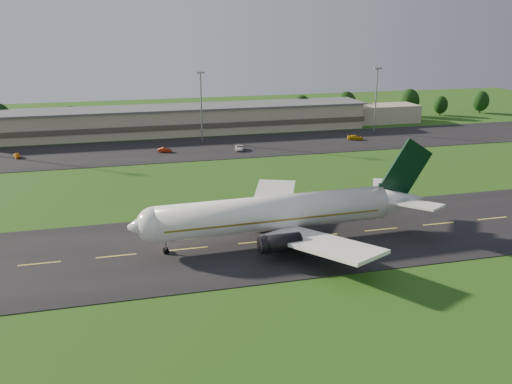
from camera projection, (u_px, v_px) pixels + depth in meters
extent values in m
plane|color=#214D13|center=(257.00, 242.00, 91.64)|extent=(360.00, 360.00, 0.00)
cube|color=black|center=(257.00, 242.00, 91.62)|extent=(220.00, 30.00, 0.10)
cube|color=black|center=(189.00, 149.00, 158.20)|extent=(260.00, 30.00, 0.10)
cylinder|color=white|center=(274.00, 213.00, 90.97)|extent=(38.18, 6.95, 5.60)
sphere|color=white|center=(155.00, 225.00, 85.65)|extent=(5.60, 5.60, 5.60)
cone|color=white|center=(141.00, 226.00, 85.09)|extent=(4.19, 5.51, 5.38)
cone|color=white|center=(399.00, 200.00, 97.28)|extent=(9.19, 5.80, 5.49)
cube|color=olive|center=(271.00, 215.00, 90.93)|extent=(35.18, 6.88, 0.28)
cube|color=black|center=(150.00, 222.00, 85.32)|extent=(2.11, 3.07, 0.65)
cube|color=white|center=(321.00, 244.00, 82.32)|extent=(14.62, 20.12, 2.20)
cube|color=white|center=(273.00, 200.00, 102.45)|extent=(13.59, 20.22, 2.20)
cube|color=white|center=(415.00, 204.00, 92.44)|extent=(7.72, 9.36, 0.91)
cube|color=white|center=(385.00, 187.00, 101.59)|extent=(7.32, 9.39, 0.91)
cube|color=black|center=(392.00, 191.00, 96.34)|extent=(5.02, 0.73, 3.00)
cube|color=black|center=(406.00, 169.00, 95.97)|extent=(9.44, 0.79, 10.55)
cylinder|color=black|center=(282.00, 243.00, 83.78)|extent=(5.69, 2.90, 2.70)
cylinder|color=black|center=(251.00, 210.00, 98.42)|extent=(5.69, 2.90, 2.70)
cube|color=tan|center=(178.00, 121.00, 179.25)|extent=(120.00, 15.00, 8.00)
cube|color=#4C4438|center=(178.00, 123.00, 179.49)|extent=(121.00, 15.40, 1.60)
cube|color=#595B60|center=(177.00, 107.00, 178.05)|extent=(122.00, 16.00, 0.50)
cube|color=tan|center=(377.00, 114.00, 198.72)|extent=(28.00, 11.00, 6.00)
cylinder|color=gray|center=(201.00, 108.00, 163.96)|extent=(0.44, 0.44, 20.00)
cube|color=gray|center=(200.00, 72.00, 161.04)|extent=(2.40, 1.20, 0.50)
cylinder|color=gray|center=(376.00, 101.00, 177.57)|extent=(0.44, 0.44, 20.00)
cube|color=gray|center=(378.00, 68.00, 174.65)|extent=(2.40, 1.20, 0.50)
cylinder|color=black|center=(0.00, 131.00, 175.75)|extent=(0.56, 0.56, 3.17)
cylinder|color=black|center=(72.00, 128.00, 181.95)|extent=(0.56, 0.56, 2.61)
ellipsoid|color=black|center=(71.00, 118.00, 181.03)|extent=(6.09, 6.09, 7.61)
cylinder|color=black|center=(301.00, 118.00, 199.12)|extent=(0.56, 0.56, 2.98)
ellipsoid|color=black|center=(301.00, 108.00, 198.07)|extent=(6.95, 6.95, 8.69)
cylinder|color=black|center=(346.00, 115.00, 205.67)|extent=(0.56, 0.56, 3.13)
ellipsoid|color=black|center=(346.00, 104.00, 204.57)|extent=(7.29, 7.29, 9.12)
cylinder|color=black|center=(408.00, 112.00, 211.74)|extent=(0.56, 0.56, 3.19)
ellipsoid|color=black|center=(409.00, 101.00, 210.61)|extent=(7.44, 7.44, 9.30)
cylinder|color=black|center=(440.00, 112.00, 213.91)|extent=(0.56, 0.56, 2.28)
ellipsoid|color=black|center=(441.00, 105.00, 213.10)|extent=(5.32, 5.32, 6.66)
cylinder|color=black|center=(480.00, 110.00, 219.16)|extent=(0.56, 0.56, 2.64)
ellipsoid|color=black|center=(481.00, 101.00, 218.23)|extent=(6.17, 6.17, 7.71)
imported|color=orange|center=(17.00, 155.00, 147.46)|extent=(2.40, 3.80, 1.21)
imported|color=#9B200A|center=(165.00, 150.00, 153.74)|extent=(3.86, 1.97, 1.21)
imported|color=silver|center=(240.00, 148.00, 155.85)|extent=(3.51, 5.47, 1.40)
imported|color=gold|center=(355.00, 137.00, 169.69)|extent=(5.12, 3.28, 1.38)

